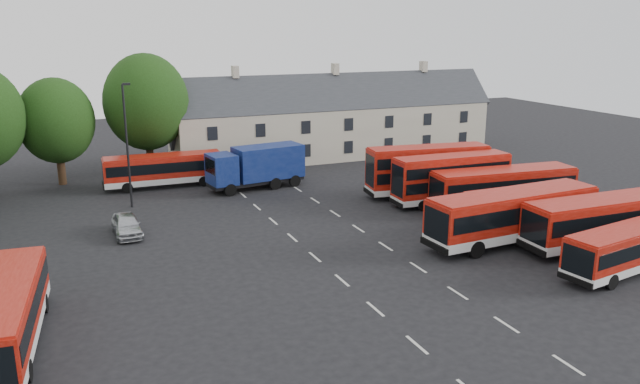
{
  "coord_description": "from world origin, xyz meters",
  "views": [
    {
      "loc": [
        -13.94,
        -31.63,
        13.91
      ],
      "look_at": [
        3.21,
        8.75,
        2.2
      ],
      "focal_mm": 35.0,
      "sensor_mm": 36.0,
      "label": 1
    }
  ],
  "objects": [
    {
      "name": "ground",
      "position": [
        0.0,
        0.0,
        0.0
      ],
      "size": [
        140.0,
        140.0,
        0.0
      ],
      "primitive_type": "plane",
      "color": "black",
      "rests_on": "ground"
    },
    {
      "name": "lane_markings",
      "position": [
        2.5,
        2.0,
        0.01
      ],
      "size": [
        5.15,
        33.8,
        0.01
      ],
      "color": "beige",
      "rests_on": "ground"
    },
    {
      "name": "terrace_houses",
      "position": [
        14.0,
        30.0,
        3.86
      ],
      "size": [
        35.7,
        7.13,
        10.06
      ],
      "color": "beige",
      "rests_on": "ground"
    },
    {
      "name": "bus_row_a",
      "position": [
        15.94,
        -7.38,
        1.66
      ],
      "size": [
        10.02,
        3.71,
        2.77
      ],
      "rotation": [
        0.0,
        0.0,
        0.15
      ],
      "color": "silver",
      "rests_on": "ground"
    },
    {
      "name": "bus_row_b",
      "position": [
        18.06,
        -3.61,
        1.99
      ],
      "size": [
        11.79,
        3.02,
        3.32
      ],
      "rotation": [
        0.0,
        0.0,
        -0.03
      ],
      "color": "silver",
      "rests_on": "ground"
    },
    {
      "name": "bus_row_c",
      "position": [
        13.01,
        -0.56,
        2.09
      ],
      "size": [
        12.43,
        3.47,
        3.48
      ],
      "rotation": [
        0.0,
        0.0,
        0.05
      ],
      "color": "silver",
      "rests_on": "ground"
    },
    {
      "name": "bus_row_d",
      "position": [
        16.39,
        1.84,
        1.68
      ],
      "size": [
        9.9,
        2.32,
        2.8
      ],
      "rotation": [
        0.0,
        0.0,
        0.0
      ],
      "color": "silver",
      "rests_on": "ground"
    },
    {
      "name": "bus_row_e",
      "position": [
        17.43,
        5.82,
        1.97
      ],
      "size": [
        11.77,
        3.77,
        3.27
      ],
      "rotation": [
        0.0,
        0.0,
        -0.1
      ],
      "color": "silver",
      "rests_on": "ground"
    },
    {
      "name": "bus_dd_south",
      "position": [
        14.68,
        8.86,
        2.27
      ],
      "size": [
        9.81,
        2.61,
        3.99
      ],
      "rotation": [
        0.0,
        0.0,
        -0.04
      ],
      "color": "silver",
      "rests_on": "ground"
    },
    {
      "name": "bus_dd_north",
      "position": [
        14.34,
        11.8,
        2.41
      ],
      "size": [
        10.53,
        3.74,
        4.22
      ],
      "rotation": [
        0.0,
        0.0,
        -0.14
      ],
      "color": "silver",
      "rests_on": "ground"
    },
    {
      "name": "bus_west",
      "position": [
        -16.8,
        -3.05,
        1.76
      ],
      "size": [
        3.31,
        10.54,
        2.93
      ],
      "rotation": [
        0.0,
        0.0,
        1.48
      ],
      "color": "silver",
      "rests_on": "ground"
    },
    {
      "name": "bus_north",
      "position": [
        -5.62,
        23.44,
        1.75
      ],
      "size": [
        10.35,
        2.7,
        2.91
      ],
      "rotation": [
        0.0,
        0.0,
        -0.03
      ],
      "color": "silver",
      "rests_on": "ground"
    },
    {
      "name": "box_truck",
      "position": [
        1.87,
        19.72,
        2.08
      ],
      "size": [
        8.76,
        3.79,
        3.71
      ],
      "rotation": [
        0.0,
        0.0,
        0.14
      ],
      "color": "black",
      "rests_on": "ground"
    },
    {
      "name": "silver_car",
      "position": [
        -10.26,
        10.91,
        0.75
      ],
      "size": [
        1.84,
        4.41,
        1.49
      ],
      "primitive_type": "imported",
      "rotation": [
        0.0,
        0.0,
        0.02
      ],
      "color": "#B5B9BE",
      "rests_on": "ground"
    },
    {
      "name": "lamppost",
      "position": [
        -9.1,
        17.9,
        5.2
      ],
      "size": [
        0.67,
        0.26,
        9.75
      ],
      "rotation": [
        0.0,
        0.0,
        -0.03
      ],
      "color": "black",
      "rests_on": "ground"
    }
  ]
}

